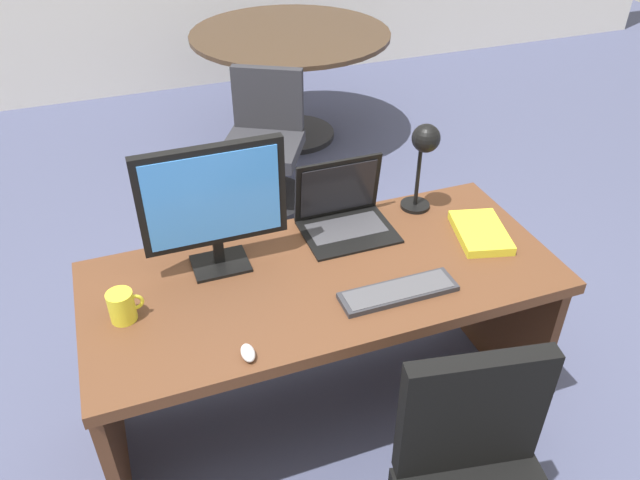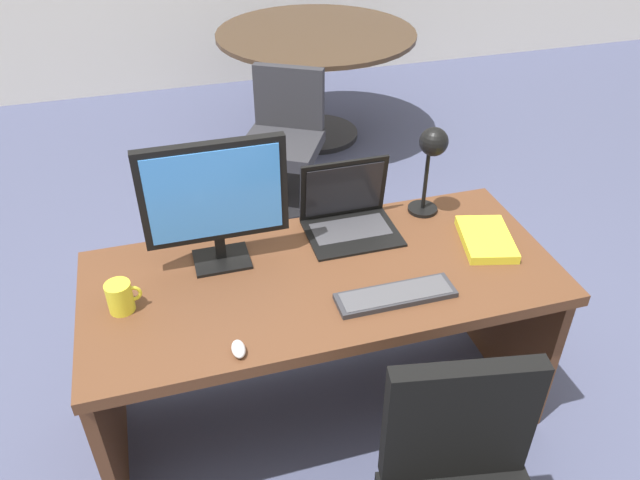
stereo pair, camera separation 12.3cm
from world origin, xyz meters
name	(u,v)px [view 1 (the left image)]	position (x,y,z in m)	size (l,w,h in m)	color
ground	(238,223)	(0.00, 1.50, 0.00)	(12.00, 12.00, 0.00)	#474C6B
desk	(319,307)	(0.00, 0.04, 0.54)	(1.68, 0.74, 0.73)	#56331E
monitor	(213,200)	(-0.33, 0.17, 1.01)	(0.50, 0.16, 0.48)	black
laptop	(342,207)	(0.18, 0.27, 0.82)	(0.35, 0.28, 0.27)	black
keyboard	(398,292)	(0.20, -0.20, 0.75)	(0.41, 0.12, 0.02)	#2D2D33
mouse	(248,353)	(-0.36, -0.30, 0.75)	(0.04, 0.07, 0.03)	silver
desk_lamp	(424,149)	(0.51, 0.26, 1.01)	(0.12, 0.14, 0.38)	black
book	(481,232)	(0.65, 0.01, 0.75)	(0.24, 0.31, 0.03)	yellow
coffee_mug	(122,307)	(-0.69, 0.00, 0.79)	(0.11, 0.08, 0.11)	yellow
meeting_table	(291,59)	(0.68, 2.51, 0.61)	(1.39, 1.39, 0.80)	black
meeting_chair_near	(264,153)	(0.25, 1.73, 0.32)	(0.63, 0.64, 0.81)	black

